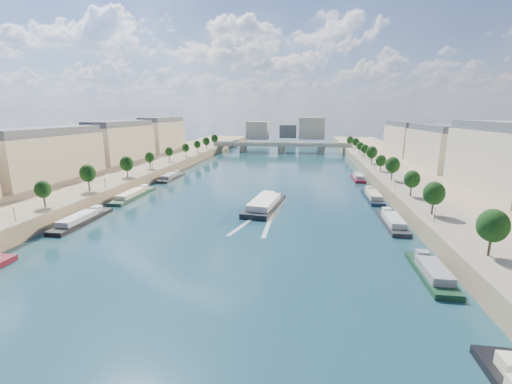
% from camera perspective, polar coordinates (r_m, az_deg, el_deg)
% --- Properties ---
extents(ground, '(700.00, 700.00, 0.00)m').
position_cam_1_polar(ground, '(147.91, 0.39, 0.62)').
color(ground, '#0D353B').
rests_on(ground, ground).
extents(quay_left, '(44.00, 520.00, 5.00)m').
position_cam_1_polar(quay_left, '(172.55, -24.03, 2.13)').
color(quay_left, '#9E8460').
rests_on(quay_left, ground).
extents(quay_right, '(44.00, 520.00, 5.00)m').
position_cam_1_polar(quay_right, '(155.05, 27.78, 0.61)').
color(quay_right, '#9E8460').
rests_on(quay_right, ground).
extents(pave_left, '(14.00, 520.00, 0.10)m').
position_cam_1_polar(pave_left, '(164.61, -19.69, 2.92)').
color(pave_left, gray).
rests_on(pave_left, quay_left).
extents(pave_right, '(14.00, 520.00, 0.10)m').
position_cam_1_polar(pave_right, '(150.19, 22.49, 1.77)').
color(pave_right, gray).
rests_on(pave_right, quay_right).
extents(trees_left, '(4.80, 268.80, 8.26)m').
position_cam_1_polar(trees_left, '(164.64, -18.89, 4.90)').
color(trees_left, '#382B1E').
rests_on(trees_left, ground).
extents(trees_right, '(4.80, 268.80, 8.26)m').
position_cam_1_polar(trees_right, '(158.46, 21.10, 4.43)').
color(trees_right, '#382B1E').
rests_on(trees_right, ground).
extents(lamps_left, '(0.36, 200.36, 4.28)m').
position_cam_1_polar(lamps_left, '(153.38, -20.00, 3.24)').
color(lamps_left, black).
rests_on(lamps_left, ground).
extents(lamps_right, '(0.36, 200.36, 4.28)m').
position_cam_1_polar(lamps_right, '(153.49, 20.51, 3.20)').
color(lamps_right, black).
rests_on(lamps_right, ground).
extents(buildings_left, '(16.00, 226.00, 23.20)m').
position_cam_1_polar(buildings_left, '(187.83, -25.88, 7.07)').
color(buildings_left, beige).
rests_on(buildings_left, ground).
extents(buildings_right, '(16.00, 226.00, 23.20)m').
position_cam_1_polar(buildings_right, '(168.85, 31.14, 5.95)').
color(buildings_right, beige).
rests_on(buildings_right, ground).
extents(skyline, '(79.00, 42.00, 22.00)m').
position_cam_1_polar(skyline, '(363.34, 5.77, 10.32)').
color(skyline, beige).
rests_on(skyline, ground).
extents(bridge, '(112.00, 12.00, 8.15)m').
position_cam_1_polar(bridge, '(282.93, 4.29, 7.63)').
color(bridge, '#C1B79E').
rests_on(bridge, ground).
extents(tour_barge, '(12.63, 31.39, 4.14)m').
position_cam_1_polar(tour_barge, '(117.95, 1.50, -2.03)').
color(tour_barge, black).
rests_on(tour_barge, ground).
extents(wake, '(10.95, 26.01, 0.04)m').
position_cam_1_polar(wake, '(102.58, 0.39, -5.06)').
color(wake, silver).
rests_on(wake, ground).
extents(moored_barges_left, '(5.00, 165.28, 3.60)m').
position_cam_1_polar(moored_barges_left, '(114.10, -27.17, -4.23)').
color(moored_barges_left, '#1B1937').
rests_on(moored_barges_left, ground).
extents(moored_barges_right, '(5.00, 156.75, 3.60)m').
position_cam_1_polar(moored_barges_right, '(106.34, 21.93, -4.91)').
color(moored_barges_right, black).
rests_on(moored_barges_right, ground).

